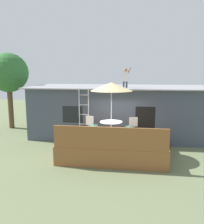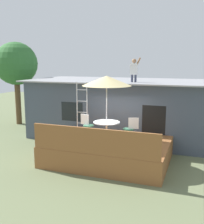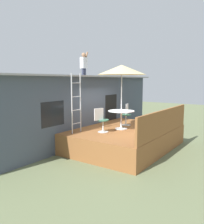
# 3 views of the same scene
# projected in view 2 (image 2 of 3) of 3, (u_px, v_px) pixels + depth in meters

# --- Properties ---
(ground_plane) EXTENTS (40.00, 40.00, 0.00)m
(ground_plane) POSITION_uv_depth(u_px,v_px,m) (109.00, 160.00, 10.89)
(ground_plane) COLOR #66704C
(house) EXTENTS (10.50, 4.50, 2.95)m
(house) POSITION_uv_depth(u_px,v_px,m) (131.00, 109.00, 13.95)
(house) COLOR #424C5B
(house) RESTS_ON ground
(deck) EXTENTS (4.61, 3.41, 0.80)m
(deck) POSITION_uv_depth(u_px,v_px,m) (109.00, 151.00, 10.82)
(deck) COLOR brown
(deck) RESTS_ON ground
(deck_railing) EXTENTS (4.51, 0.08, 0.90)m
(deck_railing) POSITION_uv_depth(u_px,v_px,m) (93.00, 141.00, 9.13)
(deck_railing) COLOR brown
(deck_railing) RESTS_ON deck
(patio_table) EXTENTS (1.04, 1.04, 0.74)m
(patio_table) POSITION_uv_depth(u_px,v_px,m) (107.00, 126.00, 10.76)
(patio_table) COLOR silver
(patio_table) RESTS_ON deck
(patio_umbrella) EXTENTS (1.90, 1.90, 2.54)m
(patio_umbrella) POSITION_uv_depth(u_px,v_px,m) (107.00, 81.00, 10.44)
(patio_umbrella) COLOR silver
(patio_umbrella) RESTS_ON deck
(step_ladder) EXTENTS (0.52, 0.04, 2.20)m
(step_ladder) POSITION_uv_depth(u_px,v_px,m) (82.00, 107.00, 12.13)
(step_ladder) COLOR silver
(step_ladder) RESTS_ON deck
(person_figure) EXTENTS (0.47, 0.20, 1.11)m
(person_figure) POSITION_uv_depth(u_px,v_px,m) (134.00, 69.00, 12.34)
(person_figure) COLOR #33384C
(person_figure) RESTS_ON house
(patio_chair_left) EXTENTS (0.61, 0.44, 0.92)m
(patio_chair_left) POSITION_uv_depth(u_px,v_px,m) (87.00, 126.00, 11.37)
(patio_chair_left) COLOR silver
(patio_chair_left) RESTS_ON deck
(patio_chair_right) EXTENTS (0.61, 0.44, 0.92)m
(patio_chair_right) POSITION_uv_depth(u_px,v_px,m) (130.00, 129.00, 10.73)
(patio_chair_right) COLOR silver
(patio_chair_right) RESTS_ON deck
(backyard_tree) EXTENTS (2.60, 2.60, 5.05)m
(backyard_tree) POSITION_uv_depth(u_px,v_px,m) (16.00, 64.00, 16.68)
(backyard_tree) COLOR brown
(backyard_tree) RESTS_ON ground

